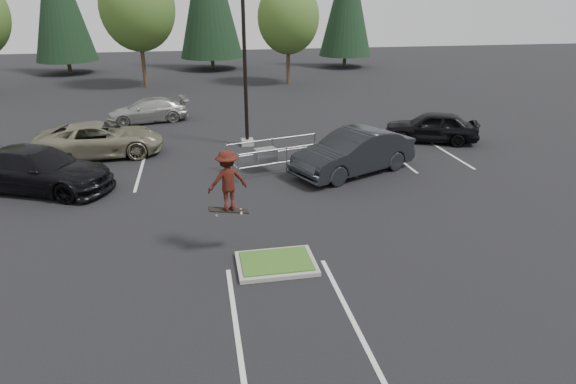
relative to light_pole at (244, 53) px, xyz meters
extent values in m
plane|color=black|center=(-0.50, -12.00, -4.56)|extent=(120.00, 120.00, 0.00)
cube|color=gray|center=(-0.50, -12.00, -4.50)|extent=(2.20, 1.60, 0.12)
cube|color=#31621F|center=(-0.50, -12.00, -4.42)|extent=(1.95, 1.35, 0.05)
cube|color=silver|center=(-5.00, -3.00, -4.56)|extent=(0.12, 5.20, 0.01)
cube|color=silver|center=(-7.70, -3.00, -4.56)|extent=(0.12, 5.20, 0.01)
cube|color=silver|center=(-10.40, -3.00, -4.56)|extent=(0.12, 5.20, 0.01)
cube|color=silver|center=(4.00, -3.00, -4.56)|extent=(0.12, 5.20, 0.01)
cube|color=silver|center=(6.70, -3.00, -4.56)|extent=(0.12, 5.20, 0.01)
cube|color=silver|center=(9.40, -3.00, -4.56)|extent=(0.12, 5.20, 0.01)
cube|color=silver|center=(-1.85, -15.00, -4.56)|extent=(0.12, 6.00, 0.01)
cube|color=silver|center=(0.85, -15.00, -4.56)|extent=(0.12, 6.00, 0.01)
cube|color=gray|center=(0.00, 0.00, -4.41)|extent=(0.60, 0.60, 0.30)
cylinder|color=black|center=(0.00, 0.00, 0.44)|extent=(0.18, 0.18, 10.00)
cylinder|color=#38281C|center=(-6.50, 18.50, -2.81)|extent=(0.32, 0.32, 3.50)
ellipsoid|color=#395B21|center=(-6.50, 18.50, 1.70)|extent=(5.89, 5.89, 6.77)
sphere|color=#395B21|center=(-5.90, 18.20, 0.96)|extent=(3.68, 3.68, 3.68)
sphere|color=#395B21|center=(-7.00, 18.90, 1.15)|extent=(4.05, 4.05, 4.05)
cylinder|color=#38281C|center=(5.50, 17.80, -3.04)|extent=(0.32, 0.32, 3.04)
ellipsoid|color=#395B21|center=(5.50, 17.80, 0.88)|extent=(5.12, 5.12, 5.89)
sphere|color=#395B21|center=(6.10, 17.50, 0.24)|extent=(3.20, 3.20, 3.20)
sphere|color=#395B21|center=(5.00, 18.20, 0.40)|extent=(3.52, 3.52, 3.52)
cylinder|color=#38281C|center=(-14.50, 28.00, -3.96)|extent=(0.36, 0.36, 1.20)
cylinder|color=#38281C|center=(-0.50, 28.50, -3.96)|extent=(0.36, 0.36, 1.20)
cylinder|color=#38281C|center=(13.50, 27.50, -3.96)|extent=(0.36, 0.36, 1.20)
cylinder|color=#96999E|center=(-0.92, -5.26, -3.94)|extent=(0.06, 0.06, 1.23)
cylinder|color=#96999E|center=(-1.30, -3.81, -3.94)|extent=(0.06, 0.06, 1.23)
cylinder|color=#96999E|center=(1.14, -4.72, -3.94)|extent=(0.06, 0.06, 1.23)
cylinder|color=#96999E|center=(0.77, -3.28, -3.94)|extent=(0.06, 0.06, 1.23)
cylinder|color=#96999E|center=(3.21, -4.19, -3.94)|extent=(0.06, 0.06, 1.23)
cylinder|color=#96999E|center=(2.84, -2.74, -3.94)|extent=(0.06, 0.06, 1.23)
cylinder|color=#96999E|center=(1.14, -4.72, -3.97)|extent=(4.15, 1.13, 0.05)
cylinder|color=#96999E|center=(1.14, -4.72, -3.38)|extent=(4.15, 1.13, 0.05)
cylinder|color=#96999E|center=(0.77, -3.28, -3.97)|extent=(4.15, 1.13, 0.05)
cylinder|color=#96999E|center=(0.77, -3.28, -3.38)|extent=(4.15, 1.13, 0.05)
cube|color=#96999E|center=(0.34, -4.16, -3.79)|extent=(1.02, 0.77, 0.51)
cube|color=black|center=(-1.70, -11.00, -3.20)|extent=(1.15, 0.42, 0.25)
cylinder|color=beige|center=(-2.05, -11.12, -3.26)|extent=(0.07, 0.04, 0.07)
cylinder|color=beige|center=(-2.05, -10.88, -3.26)|extent=(0.07, 0.04, 0.07)
cylinder|color=beige|center=(-1.35, -11.12, -3.26)|extent=(0.07, 0.04, 0.07)
cylinder|color=beige|center=(-1.35, -10.88, -3.26)|extent=(0.07, 0.04, 0.07)
imported|color=maroon|center=(-1.70, -11.00, -2.28)|extent=(1.24, 0.89, 1.74)
imported|color=#77715B|center=(-7.00, -0.50, -3.76)|extent=(5.95, 3.11, 1.60)
imported|color=black|center=(-8.68, -4.61, -3.72)|extent=(6.27, 4.48, 1.69)
imported|color=black|center=(4.00, -5.00, -3.64)|extent=(5.85, 4.07, 1.83)
imported|color=black|center=(9.50, -1.14, -3.77)|extent=(5.02, 3.51, 1.59)
imported|color=#A0A09B|center=(-5.31, 6.00, -3.87)|extent=(5.06, 2.89, 1.38)
camera|label=1|loc=(-2.36, -23.62, 2.45)|focal=30.00mm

